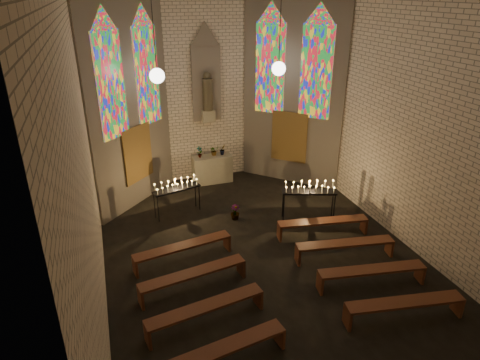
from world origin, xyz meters
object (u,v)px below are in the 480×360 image
object	(u,v)px
votive_stand_right	(309,189)
altar	(212,169)
aisle_flower_pot	(235,212)
votive_stand_left	(176,187)

from	to	relation	value
votive_stand_right	altar	bearing A→B (deg)	138.41
altar	aisle_flower_pot	xyz separation A→B (m)	(-0.07, -2.94, -0.26)
altar	votive_stand_right	distance (m)	4.21
altar	aisle_flower_pot	distance (m)	2.95
altar	aisle_flower_pot	size ratio (longest dim) A/B	2.90
aisle_flower_pot	votive_stand_right	xyz separation A→B (m)	(2.12, -0.69, 0.78)
aisle_flower_pot	votive_stand_left	distance (m)	1.97
altar	votive_stand_right	size ratio (longest dim) A/B	0.84
altar	votive_stand_left	size ratio (longest dim) A/B	0.91
altar	votive_stand_left	bearing A→B (deg)	-129.30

